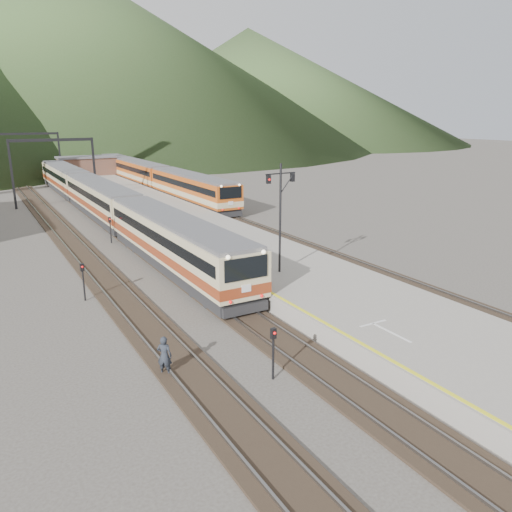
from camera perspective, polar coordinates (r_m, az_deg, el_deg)
ground at (r=18.30m, az=20.02°, el=-20.36°), size 400.00×400.00×0.00m
track_main at (r=51.53m, az=-15.92°, el=3.41°), size 2.60×200.00×0.23m
track_far at (r=50.60m, az=-21.40°, el=2.71°), size 2.60×200.00×0.23m
track_second at (r=55.34m, az=-4.31°, el=4.79°), size 2.60×200.00×0.23m
platform at (r=51.18m, az=-9.31°, el=4.23°), size 8.00×100.00×1.00m
gantry_near at (r=64.85m, az=-22.15°, el=10.22°), size 9.55×0.25×8.00m
gantry_far at (r=89.62m, az=-24.57°, el=11.17°), size 9.55×0.25×8.00m
station_shed at (r=89.13m, az=-18.75°, el=9.78°), size 9.40×4.40×3.10m
hill_b at (r=244.18m, az=-21.36°, el=21.04°), size 220.00×220.00×75.00m
hill_c at (r=251.11m, az=-0.90°, el=19.00°), size 160.00×160.00×50.00m
main_train at (r=55.60m, az=-17.28°, el=6.33°), size 3.11×63.66×3.79m
second_train at (r=81.36m, az=-13.21°, el=9.36°), size 3.07×62.85×3.74m
signal_mast at (r=30.63m, az=2.79°, el=5.62°), size 2.20×0.33×6.78m
short_signal_a at (r=20.59m, az=1.98°, el=-10.32°), size 0.24×0.18×2.27m
short_signal_b at (r=44.19m, az=-16.33°, el=3.27°), size 0.23×0.17×2.27m
short_signal_c at (r=30.76m, az=-19.17°, el=-2.27°), size 0.24×0.19×2.27m
worker at (r=21.49m, az=-10.42°, el=-11.16°), size 0.76×0.73×1.75m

